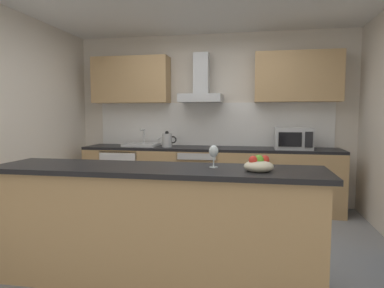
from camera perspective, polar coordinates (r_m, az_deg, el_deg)
name	(u,v)px	position (r m, az deg, el deg)	size (l,w,h in m)	color
ground	(188,250)	(3.70, -0.71, -17.17)	(5.23, 4.81, 0.02)	gray
wall_back	(212,120)	(5.37, 3.41, 4.07)	(5.23, 0.12, 2.60)	silver
backsplash_tile	(212,124)	(5.30, 3.31, 3.30)	(3.60, 0.02, 0.66)	white
counter_back	(209,178)	(5.08, 2.82, -5.63)	(3.73, 0.60, 0.90)	tan
counter_island	(156,225)	(2.87, -6.02, -13.27)	(2.68, 0.64, 0.96)	tan
upper_cabinets	(211,79)	(5.17, 3.12, 10.81)	(3.68, 0.32, 0.70)	tan
oven	(200,177)	(5.07, 1.28, -5.53)	(0.60, 0.62, 0.80)	slate
refrigerator	(125,177)	(5.38, -11.11, -5.38)	(0.58, 0.60, 0.85)	white
microwave	(293,139)	(4.93, 16.51, 0.88)	(0.50, 0.38, 0.30)	#B7BABC
sink	(141,144)	(5.24, -8.41, -0.07)	(0.50, 0.40, 0.26)	silver
kettle	(167,140)	(5.07, -4.17, 0.68)	(0.29, 0.15, 0.24)	#B7BABC
range_hood	(201,87)	(5.13, 1.55, 9.48)	(0.62, 0.45, 0.72)	#B7BABC
wine_glass	(214,152)	(2.71, 3.63, -1.35)	(0.08, 0.08, 0.18)	silver
fruit_bowl	(259,165)	(2.59, 11.05, -3.47)	(0.22, 0.22, 0.13)	beige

